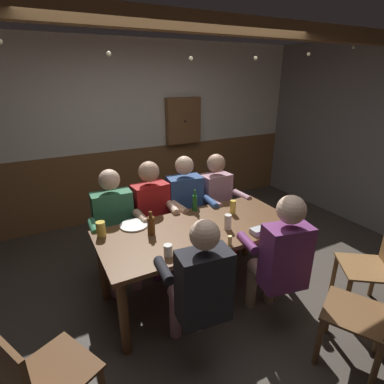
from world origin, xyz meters
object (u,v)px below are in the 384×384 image
wall_dart_cabinet (183,121)px  person_5 (280,256)px  pint_glass_1 (101,229)px  plate_0 (134,225)px  person_0 (115,222)px  dining_table (199,237)px  bottle_0 (151,225)px  condiment_caddy (258,231)px  pint_glass_3 (233,207)px  chair_empty_near_right (39,381)px  table_candle (230,240)px  person_2 (187,205)px  pint_glass_4 (228,222)px  person_4 (200,286)px  chair_empty_far_end (376,266)px  person_1 (153,211)px  person_3 (218,198)px  bottle_1 (195,202)px  pint_glass_2 (168,250)px  pint_glass_0 (294,219)px

wall_dart_cabinet → person_5: bearing=-99.9°
pint_glass_1 → wall_dart_cabinet: wall_dart_cabinet is taller
plate_0 → person_0: bearing=108.2°
dining_table → bottle_0: bearing=166.3°
condiment_caddy → pint_glass_3: (0.04, 0.47, 0.05)m
chair_empty_near_right → pint_glass_1: bearing=122.5°
table_candle → bottle_0: 0.72m
person_2 → pint_glass_4: (0.02, -0.81, 0.13)m
person_4 → pint_glass_1: 1.08m
table_candle → person_4: bearing=-147.8°
chair_empty_far_end → pint_glass_3: 1.42m
chair_empty_far_end → bottle_0: (-1.77, 1.06, 0.36)m
bottle_0 → person_4: bearing=-84.7°
person_2 → bottle_0: bearing=48.1°
pint_glass_1 → wall_dart_cabinet: size_ratio=0.20×
person_1 → chair_empty_near_right: 1.90m
dining_table → person_3: (0.64, 0.68, 0.03)m
pint_glass_4 → bottle_1: bearing=98.4°
chair_empty_far_end → pint_glass_3: bearing=74.3°
plate_0 → pint_glass_4: (0.77, -0.48, 0.07)m
person_5 → wall_dart_cabinet: bearing=91.5°
chair_empty_near_right → condiment_caddy: 1.96m
pint_glass_2 → pint_glass_4: pint_glass_4 is taller
pint_glass_2 → wall_dart_cabinet: bearing=60.8°
person_2 → pint_glass_3: person_2 is taller
person_0 → pint_glass_3: 1.24m
dining_table → chair_empty_near_right: bearing=-153.4°
chair_empty_near_right → table_candle: bearing=76.3°
pint_glass_2 → chair_empty_far_end: bearing=-20.4°
person_0 → bottle_0: person_0 is taller
person_5 → chair_empty_far_end: 1.00m
person_3 → bottle_0: 1.24m
person_3 → dining_table: bearing=43.8°
condiment_caddy → bottle_0: bearing=152.5°
pint_glass_0 → pint_glass_3: pint_glass_3 is taller
person_4 → pint_glass_0: size_ratio=9.18×
person_1 → bottle_1: size_ratio=5.31×
dining_table → person_5: bearing=-59.8°
person_1 → pint_glass_3: person_1 is taller
person_3 → condiment_caddy: (-0.22, -1.02, 0.09)m
chair_empty_far_end → bottle_1: (-1.17, 1.33, 0.37)m
person_0 → bottle_0: 0.61m
bottle_1 → table_candle: bearing=-95.0°
chair_empty_far_end → plate_0: chair_empty_far_end is taller
bottle_0 → bottle_1: size_ratio=0.95×
dining_table → pint_glass_1: pint_glass_1 is taller
person_5 → pint_glass_1: bearing=153.8°
person_0 → person_5: person_5 is taller
person_5 → chair_empty_far_end: person_5 is taller
dining_table → pint_glass_4: (0.23, -0.14, 0.17)m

